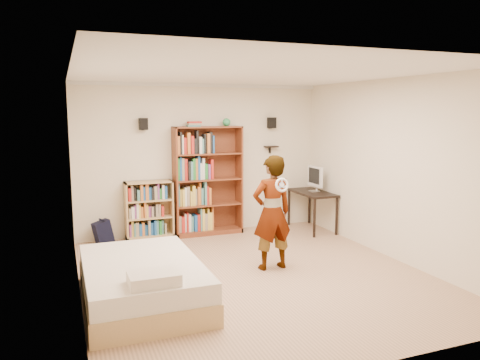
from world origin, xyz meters
The scene contains 14 objects.
ground centered at (0.00, 0.00, 0.00)m, with size 4.50×5.00×0.01m, color tan.
room_shell centered at (0.00, 0.00, 1.76)m, with size 4.52×5.02×2.71m.
crown_molding centered at (0.00, 0.00, 2.67)m, with size 4.50×5.00×0.06m.
speaker_left centered at (-1.05, 2.40, 2.00)m, with size 0.14×0.12×0.20m, color black.
speaker_right centered at (1.35, 2.40, 2.00)m, with size 0.14×0.12×0.20m, color black.
wall_shelf centered at (1.35, 2.41, 1.55)m, with size 0.25×0.16×0.03m, color black.
tall_bookshelf centered at (0.06, 2.32, 0.97)m, with size 1.23×0.36×1.95m, color brown, non-canonical shape.
low_bookshelf centered at (-1.00, 2.35, 0.51)m, with size 0.82×0.31×1.02m, color tan, non-canonical shape.
computer_desk centered at (1.96, 1.90, 0.36)m, with size 0.53×1.07×0.73m, color black, non-canonical shape.
imac centered at (2.01, 1.92, 0.96)m, with size 0.10×0.48×0.48m, color silver, non-canonical shape.
daybed centered at (-1.57, -0.35, 0.30)m, with size 1.32×2.03×0.60m, color silver, non-canonical shape.
person centered at (0.33, 0.17, 0.81)m, with size 0.59×0.39×1.62m, color black.
wii_wheel centered at (0.33, -0.13, 1.24)m, with size 0.19×0.19×0.03m, color silver.
navy_bag centered at (-1.79, 2.28, 0.21)m, with size 0.31×0.20×0.42m, color black, non-canonical shape.
Camera 1 is at (-2.38, -5.65, 2.20)m, focal length 35.00 mm.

